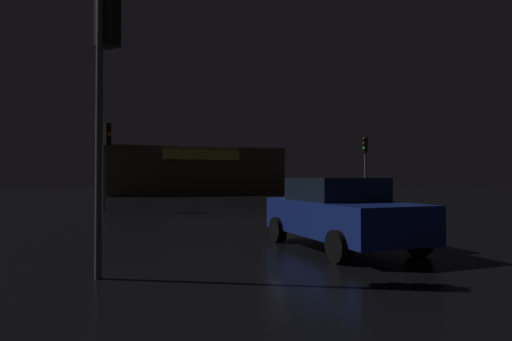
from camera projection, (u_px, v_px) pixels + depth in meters
name	position (u px, v px, depth m)	size (l,w,h in m)	color
ground_plane	(309.00, 221.00, 15.21)	(120.00, 120.00, 0.00)	black
store_building	(193.00, 172.00, 40.86)	(15.80, 8.83, 4.34)	brown
traffic_signal_opposite	(106.00, 56.00, 6.58)	(0.42, 0.42, 4.52)	#595B60
traffic_signal_cross_left	(106.00, 147.00, 19.26)	(0.42, 0.42, 4.08)	#595B60
traffic_signal_cross_right	(365.00, 154.00, 24.93)	(0.42, 0.42, 4.05)	#595B60
car_near	(340.00, 212.00, 9.25)	(2.21, 4.19, 1.54)	navy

